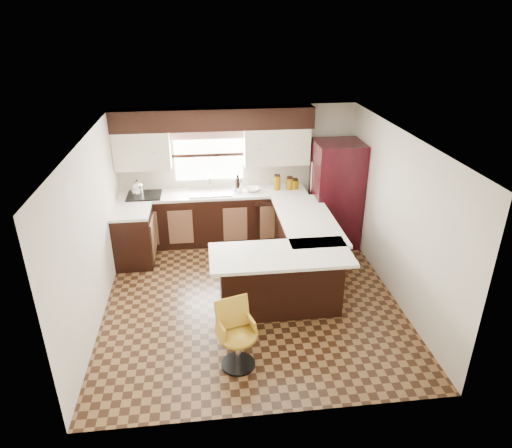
{
  "coord_description": "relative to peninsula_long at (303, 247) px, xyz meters",
  "views": [
    {
      "loc": [
        -0.6,
        -5.66,
        3.86
      ],
      "look_at": [
        0.13,
        0.45,
        0.97
      ],
      "focal_mm": 32.0,
      "sensor_mm": 36.0,
      "label": 1
    }
  ],
  "objects": [
    {
      "name": "refrigerator",
      "position": [
        0.78,
        0.97,
        0.48
      ],
      "size": [
        0.8,
        0.77,
        1.87
      ],
      "primitive_type": "cube",
      "color": "black",
      "rests_on": "floor"
    },
    {
      "name": "dishwasher",
      "position": [
        -0.35,
        0.99,
        -0.02
      ],
      "size": [
        0.58,
        0.03,
        0.78
      ],
      "primitive_type": "cube",
      "color": "black",
      "rests_on": "floor"
    },
    {
      "name": "counter_back",
      "position": [
        -1.35,
        1.28,
        0.47
      ],
      "size": [
        3.3,
        0.6,
        0.04
      ],
      "primitive_type": "cube",
      "color": "silver",
      "rests_on": "base_cab_back"
    },
    {
      "name": "bar_chair",
      "position": [
        -1.21,
        -2.05,
        -0.03
      ],
      "size": [
        0.56,
        0.56,
        0.84
      ],
      "primitive_type": null,
      "rotation": [
        0.0,
        0.0,
        0.28
      ],
      "color": "gold",
      "rests_on": "floor"
    },
    {
      "name": "soffit",
      "position": [
        -1.3,
        1.4,
        1.77
      ],
      "size": [
        3.4,
        0.35,
        0.36
      ],
      "primitive_type": "cube",
      "color": "black",
      "rests_on": "wall_back"
    },
    {
      "name": "canister_small",
      "position": [
        0.1,
        1.3,
        0.58
      ],
      "size": [
        0.14,
        0.14,
        0.16
      ],
      "primitive_type": "cylinder",
      "color": "#815B04",
      "rests_on": "counter_back"
    },
    {
      "name": "mixing_bowl",
      "position": [
        -0.66,
        1.28,
        0.53
      ],
      "size": [
        0.31,
        0.31,
        0.06
      ],
      "primitive_type": "imported",
      "rotation": [
        0.0,
        0.0,
        -0.29
      ],
      "color": "white",
      "rests_on": "counter_back"
    },
    {
      "name": "base_cab_left",
      "position": [
        -2.7,
        0.62,
        0.0
      ],
      "size": [
        0.6,
        0.7,
        0.9
      ],
      "primitive_type": "cube",
      "color": "black",
      "rests_on": "floor"
    },
    {
      "name": "wall_left",
      "position": [
        -3.0,
        -0.62,
        0.75
      ],
      "size": [
        0.0,
        4.4,
        4.4
      ],
      "primitive_type": "plane",
      "rotation": [
        1.57,
        0.0,
        1.57
      ],
      "color": "beige",
      "rests_on": "floor"
    },
    {
      "name": "cooktop",
      "position": [
        -2.55,
        1.25,
        0.51
      ],
      "size": [
        0.58,
        0.5,
        0.02
      ],
      "primitive_type": "cube",
      "color": "black",
      "rests_on": "counter_back"
    },
    {
      "name": "kettle",
      "position": [
        -2.65,
        1.26,
        0.66
      ],
      "size": [
        0.21,
        0.21,
        0.28
      ],
      "primitive_type": null,
      "color": "silver",
      "rests_on": "cooktop"
    },
    {
      "name": "sink",
      "position": [
        -1.4,
        1.25,
        0.51
      ],
      "size": [
        0.75,
        0.45,
        0.03
      ],
      "primitive_type": "cube",
      "color": "#B2B2B7",
      "rests_on": "counter_back"
    },
    {
      "name": "counter_pen_return",
      "position": [
        -0.55,
        -1.06,
        0.47
      ],
      "size": [
        1.89,
        0.84,
        0.04
      ],
      "primitive_type": "cube",
      "color": "silver",
      "rests_on": "peninsula_return"
    },
    {
      "name": "counter_pen_long",
      "position": [
        0.05,
        0.0,
        0.47
      ],
      "size": [
        0.84,
        1.95,
        0.04
      ],
      "primitive_type": "cube",
      "color": "silver",
      "rests_on": "peninsula_long"
    },
    {
      "name": "wall_front",
      "position": [
        -0.9,
        -2.83,
        0.75
      ],
      "size": [
        4.4,
        0.0,
        4.4
      ],
      "primitive_type": "plane",
      "rotation": [
        -1.57,
        0.0,
        0.0
      ],
      "color": "beige",
      "rests_on": "floor"
    },
    {
      "name": "percolator",
      "position": [
        -0.92,
        1.28,
        0.63
      ],
      "size": [
        0.15,
        0.15,
        0.28
      ],
      "primitive_type": "cylinder",
      "color": "silver",
      "rests_on": "counter_back"
    },
    {
      "name": "upper_cab_left",
      "position": [
        -2.52,
        1.4,
        1.27
      ],
      "size": [
        0.94,
        0.35,
        0.64
      ],
      "primitive_type": "cube",
      "color": "beige",
      "rests_on": "wall_back"
    },
    {
      "name": "upper_cab_right",
      "position": [
        -0.22,
        1.4,
        1.27
      ],
      "size": [
        1.14,
        0.35,
        0.64
      ],
      "primitive_type": "cube",
      "color": "beige",
      "rests_on": "wall_back"
    },
    {
      "name": "counter_left",
      "position": [
        -2.7,
        0.62,
        0.47
      ],
      "size": [
        0.6,
        0.7,
        0.04
      ],
      "primitive_type": "cube",
      "color": "silver",
      "rests_on": "base_cab_left"
    },
    {
      "name": "ceiling",
      "position": [
        -0.9,
        -0.62,
        1.95
      ],
      "size": [
        4.4,
        4.4,
        0.0
      ],
      "primitive_type": "plane",
      "rotation": [
        3.14,
        0.0,
        0.0
      ],
      "color": "silver",
      "rests_on": "wall_back"
    },
    {
      "name": "canister_large",
      "position": [
        -0.21,
        1.3,
        0.62
      ],
      "size": [
        0.12,
        0.12,
        0.25
      ],
      "primitive_type": "cylinder",
      "color": "#815B04",
      "rests_on": "counter_back"
    },
    {
      "name": "canister_med",
      "position": [
        0.02,
        1.3,
        0.6
      ],
      "size": [
        0.13,
        0.13,
        0.2
      ],
      "primitive_type": "cylinder",
      "color": "#815B04",
      "rests_on": "counter_back"
    },
    {
      "name": "window_pane",
      "position": [
        -1.4,
        1.56,
        1.1
      ],
      "size": [
        1.2,
        0.02,
        0.9
      ],
      "primitive_type": "cube",
      "color": "white",
      "rests_on": "wall_back"
    },
    {
      "name": "peninsula_long",
      "position": [
        0.0,
        0.0,
        0.0
      ],
      "size": [
        0.6,
        1.95,
        0.9
      ],
      "primitive_type": "cube",
      "color": "black",
      "rests_on": "floor"
    },
    {
      "name": "peninsula_return",
      "position": [
        -0.53,
        -0.97,
        0.0
      ],
      "size": [
        1.65,
        0.6,
        0.9
      ],
      "primitive_type": "cube",
      "color": "black",
      "rests_on": "floor"
    },
    {
      "name": "wall_back",
      "position": [
        -0.9,
        1.58,
        0.75
      ],
      "size": [
        4.4,
        0.0,
        4.4
      ],
      "primitive_type": "plane",
      "rotation": [
        1.57,
        0.0,
        0.0
      ],
      "color": "beige",
      "rests_on": "floor"
    },
    {
      "name": "floor",
      "position": [
        -0.9,
        -0.62,
        -0.45
      ],
      "size": [
        4.4,
        4.4,
        0.0
      ],
      "primitive_type": "plane",
      "color": "#49301A",
      "rests_on": "ground"
    },
    {
      "name": "wall_right",
      "position": [
        1.2,
        -0.62,
        0.75
      ],
      "size": [
        0.0,
        4.4,
        4.4
      ],
      "primitive_type": "plane",
      "rotation": [
        1.57,
        0.0,
        -1.57
      ],
      "color": "beige",
      "rests_on": "floor"
    },
    {
      "name": "base_cab_back",
      "position": [
        -1.35,
        1.28,
        0.0
      ],
      "size": [
        3.3,
        0.6,
        0.9
      ],
      "primitive_type": "cube",
      "color": "black",
      "rests_on": "floor"
    },
    {
      "name": "valance",
      "position": [
        -1.4,
        1.52,
        1.49
      ],
      "size": [
        1.3,
        0.06,
        0.18
      ],
      "primitive_type": "cube",
      "color": "#D19B93",
      "rests_on": "wall_back"
    }
  ]
}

